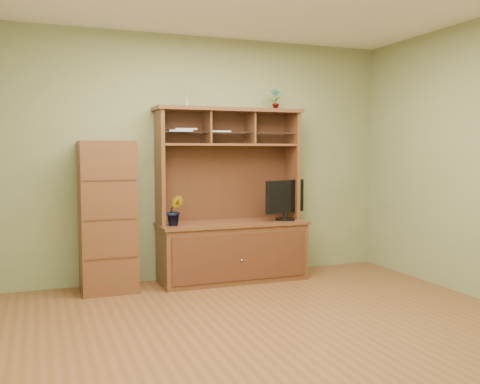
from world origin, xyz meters
TOP-DOWN VIEW (x-y plane):
  - room at (0.00, 0.00)m, footprint 4.54×4.04m
  - media_hutch at (0.27, 1.73)m, footprint 1.66×0.61m
  - monitor at (0.89, 1.65)m, footprint 0.55×0.24m
  - orchid_plant at (-0.39, 1.65)m, footprint 0.21×0.18m
  - top_plant at (0.83, 1.80)m, footprint 0.15×0.12m
  - reed_diffuser at (-0.21, 1.80)m, footprint 0.06×0.06m
  - magazines at (-0.12, 1.80)m, footprint 0.70×0.23m
  - side_cabinet at (-1.07, 1.73)m, footprint 0.55×0.50m

SIDE VIEW (x-z plane):
  - media_hutch at x=0.27m, z-range -0.43..1.47m
  - side_cabinet at x=-1.07m, z-range 0.00..1.53m
  - orchid_plant at x=-0.39m, z-range 0.65..0.97m
  - monitor at x=0.89m, z-range 0.66..1.12m
  - room at x=0.00m, z-range -0.02..2.72m
  - magazines at x=-0.12m, z-range 1.63..1.67m
  - reed_diffuser at x=-0.21m, z-range 1.87..2.17m
  - top_plant at x=0.83m, z-range 1.90..2.15m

